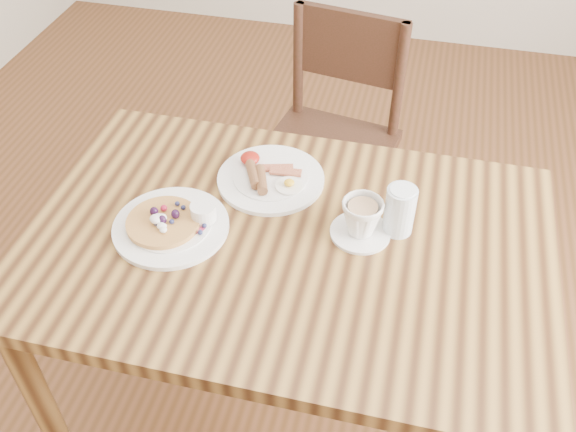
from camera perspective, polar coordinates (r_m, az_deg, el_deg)
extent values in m
plane|color=#533217|center=(2.07, 0.00, -16.84)|extent=(5.00, 5.00, 0.00)
cube|color=olive|center=(1.48, 0.00, -2.54)|extent=(1.20, 0.80, 0.04)
cylinder|color=olive|center=(1.77, -20.84, -15.72)|extent=(0.06, 0.06, 0.71)
cylinder|color=olive|center=(1.99, 17.77, -5.79)|extent=(0.06, 0.06, 0.71)
cylinder|color=olive|center=(2.12, -12.12, -0.75)|extent=(0.06, 0.06, 0.71)
cube|color=#3D1D16|center=(2.21, 3.38, 5.56)|extent=(0.48, 0.48, 0.04)
cylinder|color=#3D1D16|center=(2.29, -2.68, -0.55)|extent=(0.04, 0.04, 0.43)
cylinder|color=#3D1D16|center=(2.19, 5.86, -3.12)|extent=(0.04, 0.04, 0.43)
cylinder|color=#3D1D16|center=(2.53, 0.81, 4.61)|extent=(0.04, 0.04, 0.43)
cylinder|color=#3D1D16|center=(2.45, 8.60, 2.49)|extent=(0.04, 0.04, 0.43)
cylinder|color=#3D1D16|center=(2.19, 9.83, 11.47)|extent=(0.04, 0.04, 0.43)
cylinder|color=#3D1D16|center=(2.28, 0.92, 13.50)|extent=(0.04, 0.04, 0.43)
cube|color=#3D1D16|center=(2.19, 5.55, 14.80)|extent=(0.38, 0.09, 0.24)
cylinder|color=white|center=(1.51, -10.36, -0.93)|extent=(0.27, 0.27, 0.01)
cylinder|color=white|center=(1.51, -10.39, -0.74)|extent=(0.19, 0.19, 0.01)
cylinder|color=#B22D59|center=(1.50, -8.50, -0.70)|extent=(0.07, 0.07, 0.00)
cylinder|color=#C68C47|center=(1.50, -11.03, -0.53)|extent=(0.17, 0.17, 0.01)
ellipsoid|color=white|center=(1.49, -11.36, -0.15)|extent=(0.03, 0.03, 0.02)
ellipsoid|color=white|center=(1.47, -11.17, -1.01)|extent=(0.02, 0.02, 0.01)
cylinder|color=white|center=(1.49, -7.53, 0.36)|extent=(0.06, 0.06, 0.04)
cylinder|color=#591E07|center=(1.48, -7.59, 0.81)|extent=(0.05, 0.05, 0.00)
sphere|color=black|center=(1.49, -9.83, 0.09)|extent=(0.02, 0.02, 0.02)
sphere|color=#1E234C|center=(1.51, -9.56, 0.49)|extent=(0.01, 0.01, 0.01)
sphere|color=#1E234C|center=(1.53, -10.04, 1.00)|extent=(0.01, 0.01, 0.01)
sphere|color=#B21938|center=(1.52, -10.84, 0.60)|extent=(0.02, 0.02, 0.02)
sphere|color=black|center=(1.51, -11.52, 0.38)|extent=(0.02, 0.02, 0.02)
sphere|color=#1E234C|center=(1.50, -11.78, -0.38)|extent=(0.01, 0.01, 0.01)
sphere|color=black|center=(1.49, -10.82, -0.30)|extent=(0.02, 0.02, 0.02)
sphere|color=#1E234C|center=(1.48, -10.09, -0.52)|extent=(0.01, 0.01, 0.01)
sphere|color=#1E234C|center=(1.45, -8.64, -2.13)|extent=(0.01, 0.01, 0.01)
sphere|color=#B21938|center=(1.47, -7.64, -1.22)|extent=(0.01, 0.01, 0.01)
sphere|color=black|center=(1.50, -7.37, -0.04)|extent=(0.02, 0.02, 0.02)
sphere|color=#1E234C|center=(1.53, -7.83, 0.79)|extent=(0.01, 0.01, 0.01)
cylinder|color=white|center=(1.62, -1.54, 3.32)|extent=(0.27, 0.27, 0.01)
cylinder|color=white|center=(1.61, -1.54, 3.51)|extent=(0.19, 0.19, 0.01)
cylinder|color=brown|center=(1.60, -3.13, 3.72)|extent=(0.06, 0.10, 0.03)
cylinder|color=brown|center=(1.58, -2.40, 3.25)|extent=(0.06, 0.10, 0.03)
cube|color=maroon|center=(1.63, -0.94, 4.30)|extent=(0.08, 0.04, 0.01)
cube|color=maroon|center=(1.61, -0.21, 3.96)|extent=(0.08, 0.03, 0.01)
cylinder|color=white|center=(1.58, 0.11, 2.71)|extent=(0.07, 0.07, 0.00)
ellipsoid|color=yellow|center=(1.57, 0.11, 2.99)|extent=(0.03, 0.03, 0.01)
ellipsoid|color=#A5190F|center=(1.65, -3.39, 5.16)|extent=(0.05, 0.05, 0.03)
cylinder|color=white|center=(1.49, 6.44, -1.46)|extent=(0.14, 0.14, 0.01)
imported|color=white|center=(1.45, 6.58, -0.11)|extent=(0.13, 0.13, 0.09)
cylinder|color=tan|center=(1.43, 6.68, 0.83)|extent=(0.07, 0.07, 0.00)
cylinder|color=silver|center=(1.47, 9.90, 0.50)|extent=(0.07, 0.07, 0.12)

